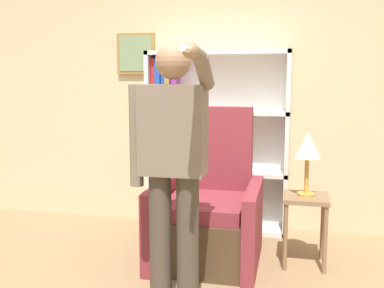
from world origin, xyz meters
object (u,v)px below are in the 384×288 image
object	(u,v)px
armchair	(208,214)
table_lamp	(308,148)
person_standing	(173,160)
bookcase	(201,142)
side_table	(305,211)

from	to	relation	value
armchair	table_lamp	world-z (taller)	armchair
person_standing	table_lamp	distance (m)	1.26
bookcase	armchair	xyz separation A→B (m)	(0.22, -0.80, -0.50)
table_lamp	person_standing	bearing A→B (deg)	-134.46
bookcase	side_table	size ratio (longest dim) A/B	3.08
person_standing	table_lamp	bearing A→B (deg)	45.54
bookcase	table_lamp	size ratio (longest dim) A/B	3.42
armchair	side_table	bearing A→B (deg)	3.45
armchair	side_table	distance (m)	0.81
armchair	side_table	xyz separation A→B (m)	(0.80, 0.05, 0.07)
side_table	bookcase	bearing A→B (deg)	143.93
bookcase	side_table	xyz separation A→B (m)	(1.03, -0.75, -0.43)
side_table	table_lamp	distance (m)	0.52
armchair	person_standing	size ratio (longest dim) A/B	0.73
person_standing	table_lamp	world-z (taller)	person_standing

